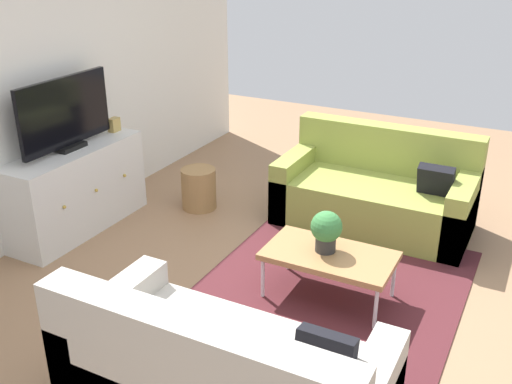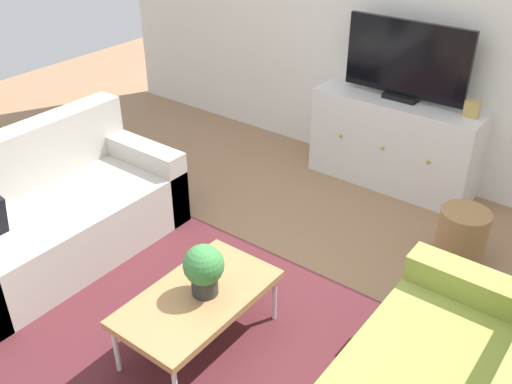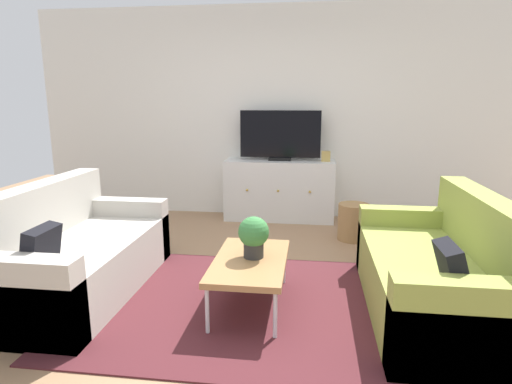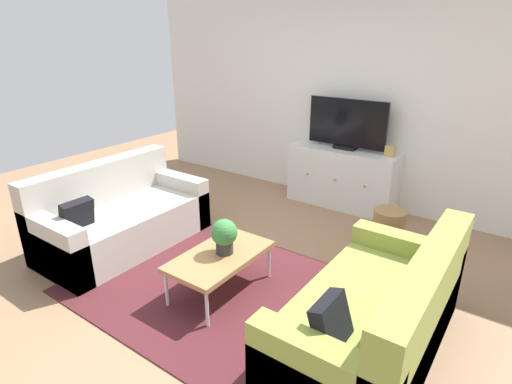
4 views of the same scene
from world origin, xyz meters
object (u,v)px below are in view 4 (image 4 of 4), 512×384
Objects in this scene: tv_console at (342,178)px; wicker_basket at (388,228)px; potted_plant at (224,235)px; couch_left_side at (119,219)px; coffee_table at (220,257)px; couch_right_side at (381,321)px; flat_screen_tv at (347,124)px; mantel_clock at (390,151)px.

tv_console is 3.44× the size of wicker_basket.
tv_console is at bearing 89.81° from potted_plant.
tv_console is (0.01, 2.39, -0.16)m from potted_plant.
coffee_table is at bearing -2.32° from couch_left_side.
couch_left_side reaches higher than coffee_table.
couch_right_side reaches higher than wicker_basket.
coffee_table is 0.92× the size of flat_screen_tv.
tv_console reaches higher than wicker_basket.
couch_left_side is 1.85× the size of coffee_table.
potted_plant is 0.22× the size of tv_console.
potted_plant is 0.31× the size of flat_screen_tv.
potted_plant is at bearing -103.76° from mantel_clock.
tv_console is 0.70m from flat_screen_tv.
couch_left_side is 4.27× the size of wicker_basket.
coffee_table is 2.56m from flat_screen_tv.
mantel_clock is at bearing 76.04° from coffee_table.
tv_console is 0.73m from mantel_clock.
couch_left_side is 2.81m from tv_console.
potted_plant is (-1.38, -0.02, 0.26)m from couch_right_side.
wicker_basket is at bearing 61.89° from potted_plant.
couch_left_side is 2.93m from flat_screen_tv.
mantel_clock is (0.58, 0.00, 0.45)m from tv_console.
tv_console is 1.16m from wicker_basket.
couch_left_side is at bearing 180.00° from couch_right_side.
mantel_clock is (0.59, 2.39, 0.29)m from potted_plant.
potted_plant is at bearing -118.11° from wicker_basket.
potted_plant is 2.40m from tv_console.
mantel_clock is (-0.80, 2.37, 0.54)m from couch_right_side.
potted_plant is 1.92m from wicker_basket.
couch_right_side is 1.72m from wicker_basket.
wicker_basket is at bearing 106.77° from couch_right_side.
couch_left_side is at bearing 177.68° from coffee_table.
wicker_basket is at bearing -40.39° from flat_screen_tv.
coffee_table is 7.21× the size of mantel_clock.
couch_left_side is 1.51m from potted_plant.
wicker_basket is (0.89, 1.66, -0.35)m from potted_plant.
potted_plant is 2.47m from flat_screen_tv.
couch_right_side is at bearing -59.91° from tv_console.
tv_console is at bearing -180.00° from mantel_clock.
couch_left_side is 13.31× the size of mantel_clock.
potted_plant is (0.02, 0.04, 0.20)m from coffee_table.
mantel_clock is at bearing 48.82° from couch_left_side.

